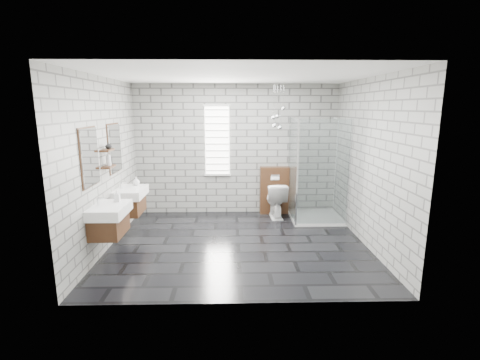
{
  "coord_description": "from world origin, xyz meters",
  "views": [
    {
      "loc": [
        -0.1,
        -5.45,
        2.24
      ],
      "look_at": [
        0.04,
        0.35,
        1.01
      ],
      "focal_mm": 26.0,
      "sensor_mm": 36.0,
      "label": 1
    }
  ],
  "objects_px": {
    "vanity_right": "(128,194)",
    "toilet": "(275,200)",
    "cistern_panel": "(274,190)",
    "vanity_left": "(107,212)",
    "shower_enclosure": "(312,196)"
  },
  "relations": [
    {
      "from": "shower_enclosure",
      "to": "cistern_panel",
      "type": "bearing_deg",
      "value": 143.59
    },
    {
      "from": "toilet",
      "to": "vanity_left",
      "type": "bearing_deg",
      "value": 34.2
    },
    {
      "from": "vanity_right",
      "to": "cistern_panel",
      "type": "xyz_separation_m",
      "value": [
        2.71,
        1.24,
        -0.26
      ]
    },
    {
      "from": "cistern_panel",
      "to": "toilet",
      "type": "distance_m",
      "value": 0.29
    },
    {
      "from": "vanity_right",
      "to": "toilet",
      "type": "distance_m",
      "value": 2.91
    },
    {
      "from": "vanity_left",
      "to": "cistern_panel",
      "type": "relative_size",
      "value": 1.57
    },
    {
      "from": "vanity_left",
      "to": "vanity_right",
      "type": "height_order",
      "value": "same"
    },
    {
      "from": "vanity_left",
      "to": "shower_enclosure",
      "type": "xyz_separation_m",
      "value": [
        3.41,
        1.78,
        -0.25
      ]
    },
    {
      "from": "shower_enclosure",
      "to": "toilet",
      "type": "height_order",
      "value": "shower_enclosure"
    },
    {
      "from": "vanity_left",
      "to": "shower_enclosure",
      "type": "bearing_deg",
      "value": 27.6
    },
    {
      "from": "shower_enclosure",
      "to": "toilet",
      "type": "xyz_separation_m",
      "value": [
        -0.7,
        0.27,
        -0.14
      ]
    },
    {
      "from": "vanity_left",
      "to": "shower_enclosure",
      "type": "height_order",
      "value": "shower_enclosure"
    },
    {
      "from": "vanity_right",
      "to": "shower_enclosure",
      "type": "height_order",
      "value": "shower_enclosure"
    },
    {
      "from": "cistern_panel",
      "to": "toilet",
      "type": "xyz_separation_m",
      "value": [
        0.0,
        -0.25,
        -0.14
      ]
    },
    {
      "from": "cistern_panel",
      "to": "vanity_left",
      "type": "bearing_deg",
      "value": -139.66
    }
  ]
}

